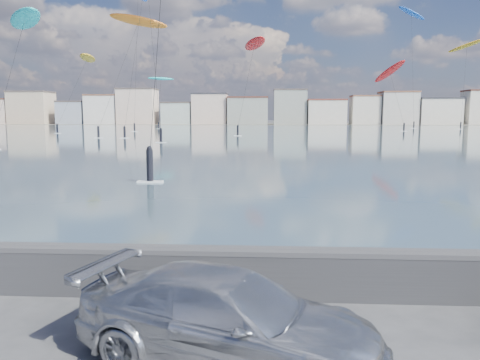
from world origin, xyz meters
name	(u,v)px	position (x,y,z in m)	size (l,w,h in m)	color
bay_water	(259,133)	(0.00, 91.50, 0.01)	(500.00, 177.00, 0.00)	#3A5464
far_shore_strip	(263,124)	(0.00, 200.00, 0.01)	(500.00, 60.00, 0.00)	#4C473D
seawall	(186,269)	(0.00, 2.70, 0.58)	(400.00, 0.36, 1.08)	#28282B
far_buildings	(266,109)	(1.31, 186.00, 6.03)	(240.79, 13.26, 14.60)	beige
car_silver	(229,319)	(1.05, 0.25, 0.67)	(1.88, 4.62, 1.34)	#B8BBC0
kitesurfer_3	(161,80)	(-28.79, 128.71, 13.79)	(7.83, 10.82, 14.54)	#19BFBF
kitesurfer_4	(411,15)	(44.26, 140.29, 33.18)	(7.95, 13.12, 36.44)	blue
kitesurfer_9	(255,45)	(-1.01, 92.20, 17.99)	(6.40, 20.86, 19.62)	red
kitesurfer_10	(87,59)	(-39.89, 102.35, 16.65)	(5.20, 21.60, 17.61)	#BF8C19
kitesurfer_14	(467,46)	(56.03, 128.12, 22.36)	(9.97, 11.63, 24.57)	#BF8C19
kitesurfer_15	(139,22)	(-21.59, 79.77, 20.31)	(10.77, 15.74, 22.20)	orange
kitesurfer_16	(390,72)	(31.33, 111.37, 14.03)	(7.57, 12.09, 17.16)	red
kitesurfer_18	(25,20)	(-27.61, 50.54, 14.98)	(8.73, 13.97, 16.19)	#19BFBF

